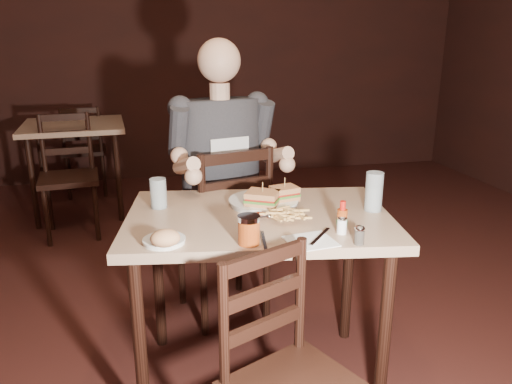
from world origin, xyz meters
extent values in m
plane|color=black|center=(0.00, 0.00, 0.00)|extent=(7.00, 7.00, 0.00)
plane|color=#341712|center=(0.00, 3.50, 1.40)|extent=(6.00, 0.00, 6.00)
cube|color=tan|center=(0.00, 0.01, 0.75)|extent=(1.15, 0.86, 0.04)
cylinder|color=black|center=(-0.50, -0.20, 0.36)|extent=(0.05, 0.05, 0.73)
cylinder|color=black|center=(-0.41, 0.36, 0.36)|extent=(0.05, 0.05, 0.73)
cylinder|color=black|center=(0.41, -0.34, 0.36)|extent=(0.05, 0.05, 0.73)
cylinder|color=black|center=(0.50, 0.22, 0.36)|extent=(0.05, 0.05, 0.73)
cube|color=tan|center=(-1.00, 2.50, 0.75)|extent=(0.85, 0.85, 0.04)
cylinder|color=black|center=(-1.30, 2.16, 0.36)|extent=(0.04, 0.04, 0.73)
cylinder|color=black|center=(-1.34, 2.80, 0.36)|extent=(0.04, 0.04, 0.73)
cylinder|color=black|center=(-0.66, 2.20, 0.36)|extent=(0.04, 0.04, 0.73)
cylinder|color=black|center=(-0.70, 2.84, 0.36)|extent=(0.04, 0.04, 0.73)
cylinder|color=white|center=(0.05, 0.13, 0.78)|extent=(0.33, 0.33, 0.02)
ellipsoid|color=maroon|center=(-0.01, -0.04, 0.79)|extent=(0.05, 0.05, 0.01)
cylinder|color=silver|center=(-0.39, 0.19, 0.83)|extent=(0.08, 0.08, 0.13)
cylinder|color=silver|center=(0.47, -0.05, 0.85)|extent=(0.08, 0.08, 0.16)
cube|color=white|center=(0.11, -0.30, 0.77)|extent=(0.18, 0.17, 0.00)
cube|color=silver|center=(-0.05, -0.28, 0.78)|extent=(0.04, 0.18, 0.00)
cube|color=silver|center=(0.16, -0.28, 0.78)|extent=(0.13, 0.14, 0.01)
cylinder|color=white|center=(-0.39, -0.20, 0.78)|extent=(0.16, 0.16, 0.01)
ellipsoid|color=tan|center=(-0.38, -0.26, 0.81)|extent=(0.11, 0.10, 0.06)
camera|label=1|loc=(-0.43, -1.83, 1.46)|focal=35.00mm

